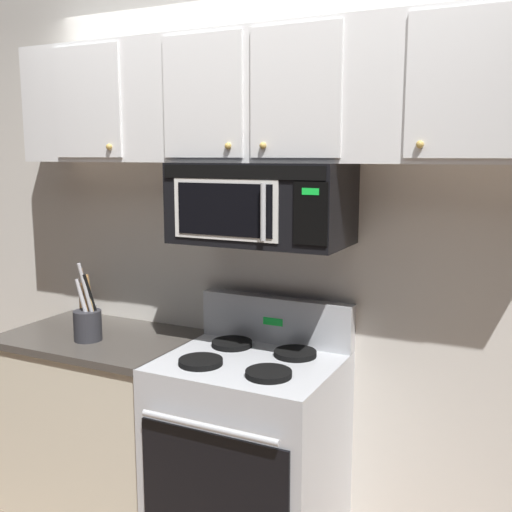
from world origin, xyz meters
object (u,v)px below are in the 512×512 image
utensil_crock_charcoal (88,322)px  stove_range (250,452)px  salt_shaker (93,316)px  pepper_mill (85,301)px  over_range_microwave (261,203)px

utensil_crock_charcoal → stove_range: bearing=6.2°
salt_shaker → pepper_mill: (-0.14, 0.10, 0.04)m
utensil_crock_charcoal → salt_shaker: bearing=125.2°
over_range_microwave → pepper_mill: 1.25m
pepper_mill → over_range_microwave: bearing=-4.6°
pepper_mill → utensil_crock_charcoal: bearing=-46.3°
over_range_microwave → salt_shaker: over_range_microwave is taller
utensil_crock_charcoal → pepper_mill: (-0.28, 0.30, 0.00)m
utensil_crock_charcoal → salt_shaker: size_ratio=3.34×
utensil_crock_charcoal → salt_shaker: utensil_crock_charcoal is taller
stove_range → over_range_microwave: over_range_microwave is taller
salt_shaker → pepper_mill: bearing=145.8°
salt_shaker → pepper_mill: pepper_mill is taller
over_range_microwave → utensil_crock_charcoal: size_ratio=1.96×
over_range_microwave → salt_shaker: (-0.97, -0.01, -0.62)m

